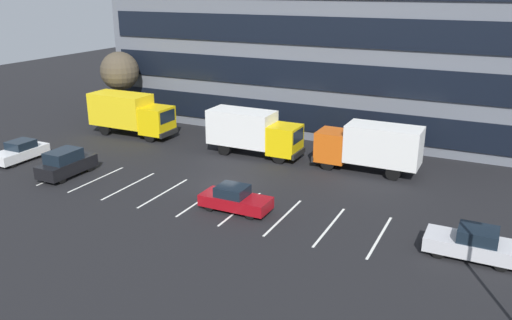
{
  "coord_description": "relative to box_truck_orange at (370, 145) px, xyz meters",
  "views": [
    {
      "loc": [
        16.37,
        -28.58,
        12.82
      ],
      "look_at": [
        1.45,
        1.76,
        1.4
      ],
      "focal_mm": 36.79,
      "sensor_mm": 36.0,
      "label": 1
    }
  ],
  "objects": [
    {
      "name": "box_truck_orange",
      "position": [
        0.0,
        0.0,
        0.0
      ],
      "size": [
        7.46,
        2.47,
        3.46
      ],
      "color": "#D85914",
      "rests_on": "ground_plane"
    },
    {
      "name": "sedan_maroon",
      "position": [
        -5.35,
        -10.23,
        -1.23
      ],
      "size": [
        4.21,
        1.76,
        1.51
      ],
      "color": "maroon",
      "rests_on": "ground_plane"
    },
    {
      "name": "bare_tree",
      "position": [
        -24.97,
        3.35,
        3.01
      ],
      "size": [
        3.62,
        3.62,
        6.79
      ],
      "color": "#473323",
      "rests_on": "ground_plane"
    },
    {
      "name": "sedan_silver",
      "position": [
        7.8,
        -10.06,
        -1.2
      ],
      "size": [
        4.41,
        1.85,
        1.58
      ],
      "color": "silver",
      "rests_on": "ground_plane"
    },
    {
      "name": "sedan_white",
      "position": [
        -24.39,
        -9.29,
        -1.23
      ],
      "size": [
        1.78,
        4.26,
        1.52
      ],
      "color": "white",
      "rests_on": "ground_plane"
    },
    {
      "name": "suv_black",
      "position": [
        -18.71,
        -10.25,
        -1.03
      ],
      "size": [
        1.79,
        4.22,
        1.91
      ],
      "color": "black",
      "rests_on": "ground_plane"
    },
    {
      "name": "office_building",
      "position": [
        -7.97,
        11.17,
        5.25
      ],
      "size": [
        38.21,
        11.62,
        14.4
      ],
      "color": "slate",
      "rests_on": "ground_plane"
    },
    {
      "name": "box_truck_yellow_all",
      "position": [
        -21.38,
        0.1,
        0.1
      ],
      "size": [
        7.83,
        2.59,
        3.63
      ],
      "color": "yellow",
      "rests_on": "ground_plane"
    },
    {
      "name": "box_truck_yellow",
      "position": [
        -9.16,
        -0.24,
        0.0
      ],
      "size": [
        7.48,
        2.48,
        3.47
      ],
      "color": "yellow",
      "rests_on": "ground_plane"
    },
    {
      "name": "lot_markings",
      "position": [
        -7.97,
        -9.88,
        -1.94
      ],
      "size": [
        22.54,
        5.4,
        0.01
      ],
      "color": "silver",
      "rests_on": "ground_plane"
    },
    {
      "name": "ground_plane",
      "position": [
        -7.97,
        -6.78,
        -1.95
      ],
      "size": [
        120.0,
        120.0,
        0.0
      ],
      "primitive_type": "plane",
      "color": "black"
    }
  ]
}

